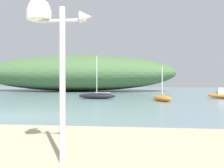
% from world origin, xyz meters
% --- Properties ---
extents(ground_plane, '(120.00, 120.00, 0.00)m').
position_xyz_m(ground_plane, '(0.00, 0.00, 0.00)').
color(ground_plane, gray).
extents(distant_hill, '(36.67, 14.96, 6.60)m').
position_xyz_m(distant_hill, '(-5.31, 31.26, 3.30)').
color(distant_hill, '#476B3D').
rests_on(distant_hill, ground).
extents(mast_structure, '(1.30, 0.48, 3.25)m').
position_xyz_m(mast_structure, '(4.43, -7.28, 2.85)').
color(mast_structure, silver).
rests_on(mast_structure, beach_sand).
extents(sailboat_by_sandbar, '(2.07, 2.67, 3.09)m').
position_xyz_m(sailboat_by_sandbar, '(8.39, 10.00, 0.29)').
color(sailboat_by_sandbar, orange).
rests_on(sailboat_by_sandbar, ground).
extents(sailboat_near_shore, '(3.89, 1.24, 4.43)m').
position_xyz_m(sailboat_near_shore, '(1.99, 12.26, 0.31)').
color(sailboat_near_shore, black).
rests_on(sailboat_near_shore, ground).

